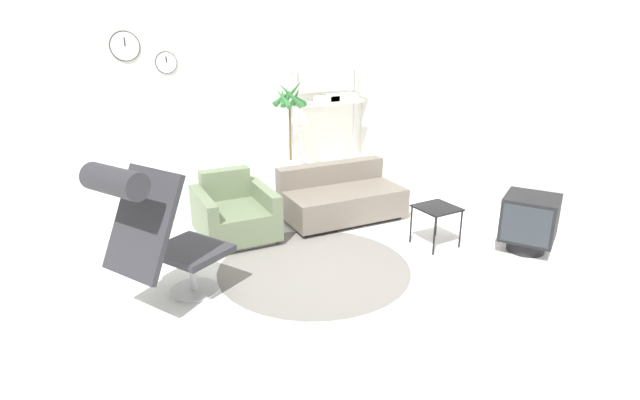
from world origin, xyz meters
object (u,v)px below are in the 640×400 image
couch_low (340,199)px  side_table (437,211)px  lounge_chair (152,223)px  potted_plant (290,138)px  armchair_red (234,215)px  shelf_unit (330,95)px  crt_television (529,221)px

couch_low → side_table: couch_low is taller
lounge_chair → potted_plant: (2.75, 2.97, -0.16)m
lounge_chair → potted_plant: bearing=110.4°
lounge_chair → armchair_red: (1.11, 1.16, -0.53)m
side_table → shelf_unit: bearing=79.0°
couch_low → side_table: bearing=114.0°
side_table → potted_plant: (-0.18, 3.14, 0.24)m
couch_low → crt_television: size_ratio=2.09×
armchair_red → couch_low: 1.37m
lounge_chair → shelf_unit: (3.58, 3.15, 0.42)m
potted_plant → shelf_unit: shelf_unit is taller
side_table → potted_plant: bearing=93.3°
couch_low → side_table: (0.45, -1.23, 0.15)m
lounge_chair → shelf_unit: bearing=104.5°
armchair_red → shelf_unit: shelf_unit is taller
crt_television → potted_plant: size_ratio=0.47×
crt_television → potted_plant: (-0.93, 3.74, 0.30)m
armchair_red → potted_plant: 2.48m
lounge_chair → couch_low: lounge_chair is taller
armchair_red → side_table: (1.82, -1.32, 0.13)m
crt_television → armchair_red: bearing=23.3°
lounge_chair → side_table: size_ratio=2.98×
side_table → crt_television: 0.97m
armchair_red → side_table: bearing=148.1°
couch_low → shelf_unit: shelf_unit is taller
armchair_red → crt_television: (2.58, -1.93, 0.07)m
crt_television → potted_plant: 3.87m
lounge_chair → couch_low: size_ratio=0.89×
lounge_chair → side_table: lounge_chair is taller
armchair_red → potted_plant: (1.64, 1.82, 0.37)m
crt_television → couch_low: bearing=3.4°
lounge_chair → couch_low: 2.76m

